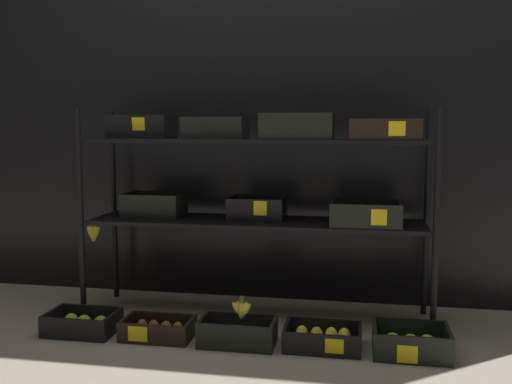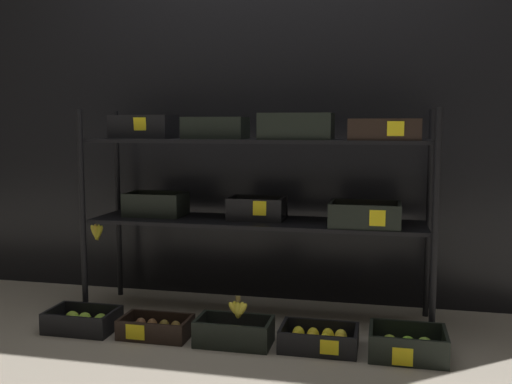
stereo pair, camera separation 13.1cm
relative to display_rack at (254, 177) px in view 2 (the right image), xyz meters
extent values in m
plane|color=gray|center=(0.01, 0.01, -0.78)|extent=(10.00, 10.00, 0.00)
cube|color=black|center=(0.01, 0.42, 0.40)|extent=(4.25, 0.12, 2.37)
cylinder|color=black|center=(-0.91, -0.21, -0.21)|extent=(0.03, 0.03, 1.15)
cylinder|color=black|center=(0.93, -0.21, -0.21)|extent=(0.03, 0.03, 1.15)
cylinder|color=black|center=(-0.91, 0.22, -0.21)|extent=(0.03, 0.03, 1.15)
cylinder|color=black|center=(0.93, 0.22, -0.21)|extent=(0.03, 0.03, 1.15)
cube|color=black|center=(0.01, 0.01, -0.25)|extent=(1.82, 0.40, 0.02)
cube|color=black|center=(0.01, 0.01, 0.19)|extent=(1.82, 0.40, 0.02)
cube|color=black|center=(-0.59, 0.04, -0.23)|extent=(0.33, 0.22, 0.01)
cube|color=black|center=(-0.59, -0.06, -0.17)|extent=(0.33, 0.02, 0.12)
cube|color=black|center=(-0.59, 0.15, -0.17)|extent=(0.33, 0.02, 0.12)
cube|color=black|center=(-0.75, 0.04, -0.17)|extent=(0.02, 0.19, 0.12)
cube|color=black|center=(-0.43, 0.04, -0.17)|extent=(0.02, 0.19, 0.12)
ellipsoid|color=#AFB75B|center=(-0.67, 0.01, -0.18)|extent=(0.07, 0.07, 0.09)
ellipsoid|color=#ACB855|center=(-0.59, 0.01, -0.18)|extent=(0.07, 0.07, 0.09)
ellipsoid|color=tan|center=(-0.51, 0.01, -0.18)|extent=(0.07, 0.07, 0.09)
ellipsoid|color=#BBC250|center=(-0.67, 0.07, -0.18)|extent=(0.07, 0.07, 0.09)
ellipsoid|color=#B2B84C|center=(-0.59, 0.08, -0.18)|extent=(0.07, 0.07, 0.09)
ellipsoid|color=#B6C250|center=(-0.51, 0.08, -0.18)|extent=(0.07, 0.07, 0.09)
cube|color=black|center=(0.01, 0.04, -0.23)|extent=(0.31, 0.21, 0.01)
cube|color=black|center=(0.01, -0.06, -0.17)|extent=(0.31, 0.02, 0.11)
cube|color=black|center=(0.01, 0.13, -0.17)|extent=(0.31, 0.02, 0.11)
cube|color=black|center=(-0.14, 0.04, -0.17)|extent=(0.02, 0.17, 0.11)
cube|color=black|center=(0.15, 0.04, -0.17)|extent=(0.02, 0.17, 0.11)
ellipsoid|color=yellow|center=(-0.07, 0.01, -0.19)|extent=(0.06, 0.06, 0.08)
ellipsoid|color=yellow|center=(0.00, 0.00, -0.19)|extent=(0.06, 0.06, 0.08)
ellipsoid|color=yellow|center=(0.08, 0.01, -0.19)|extent=(0.06, 0.06, 0.08)
ellipsoid|color=yellow|center=(-0.06, 0.06, -0.19)|extent=(0.06, 0.06, 0.08)
ellipsoid|color=yellow|center=(0.01, 0.06, -0.19)|extent=(0.06, 0.06, 0.08)
ellipsoid|color=yellow|center=(0.07, 0.06, -0.19)|extent=(0.06, 0.06, 0.08)
cube|color=yellow|center=(0.05, -0.07, -0.16)|extent=(0.07, 0.01, 0.08)
cube|color=black|center=(0.60, -0.05, -0.23)|extent=(0.36, 0.25, 0.01)
cube|color=black|center=(0.60, -0.17, -0.17)|extent=(0.36, 0.02, 0.11)
cube|color=black|center=(0.60, 0.06, -0.17)|extent=(0.36, 0.02, 0.11)
cube|color=black|center=(0.43, -0.05, -0.17)|extent=(0.02, 0.22, 0.11)
cube|color=black|center=(0.77, -0.05, -0.17)|extent=(0.02, 0.22, 0.11)
sphere|color=red|center=(0.52, -0.09, -0.19)|extent=(0.07, 0.07, 0.07)
sphere|color=red|center=(0.59, -0.09, -0.19)|extent=(0.07, 0.07, 0.07)
sphere|color=red|center=(0.68, -0.10, -0.19)|extent=(0.07, 0.07, 0.07)
sphere|color=red|center=(0.52, -0.02, -0.19)|extent=(0.07, 0.07, 0.07)
sphere|color=red|center=(0.60, -0.02, -0.19)|extent=(0.07, 0.07, 0.07)
sphere|color=red|center=(0.68, -0.02, -0.19)|extent=(0.07, 0.07, 0.07)
cube|color=yellow|center=(0.66, -0.18, -0.17)|extent=(0.08, 0.01, 0.08)
cube|color=black|center=(-0.65, 0.04, 0.21)|extent=(0.34, 0.23, 0.01)
cube|color=black|center=(-0.65, -0.07, 0.28)|extent=(0.34, 0.02, 0.12)
cube|color=black|center=(-0.65, 0.14, 0.28)|extent=(0.34, 0.02, 0.12)
cube|color=black|center=(-0.81, 0.04, 0.28)|extent=(0.02, 0.19, 0.12)
cube|color=black|center=(-0.49, 0.04, 0.28)|extent=(0.02, 0.19, 0.12)
sphere|color=#D6BC54|center=(-0.73, 0.01, 0.25)|extent=(0.07, 0.07, 0.07)
sphere|color=gold|center=(-0.65, 0.01, 0.25)|extent=(0.07, 0.07, 0.07)
sphere|color=#D9B957|center=(-0.57, 0.01, 0.25)|extent=(0.07, 0.07, 0.07)
sphere|color=#DCB653|center=(-0.73, 0.07, 0.25)|extent=(0.07, 0.07, 0.07)
sphere|color=gold|center=(-0.65, 0.07, 0.25)|extent=(0.07, 0.07, 0.07)
sphere|color=gold|center=(-0.57, 0.07, 0.25)|extent=(0.07, 0.07, 0.07)
cube|color=yellow|center=(-0.63, -0.08, 0.28)|extent=(0.07, 0.01, 0.07)
cube|color=black|center=(-0.21, 0.00, 0.21)|extent=(0.34, 0.21, 0.01)
cube|color=black|center=(-0.21, -0.10, 0.27)|extent=(0.34, 0.02, 0.11)
cube|color=black|center=(-0.21, 0.09, 0.27)|extent=(0.34, 0.02, 0.11)
cube|color=black|center=(-0.37, 0.00, 0.27)|extent=(0.02, 0.18, 0.11)
cube|color=black|center=(-0.05, 0.00, 0.27)|extent=(0.02, 0.18, 0.11)
sphere|color=orange|center=(-0.27, -0.02, 0.25)|extent=(0.07, 0.07, 0.07)
sphere|color=orange|center=(-0.15, -0.03, 0.25)|extent=(0.07, 0.07, 0.07)
sphere|color=orange|center=(-0.27, 0.03, 0.25)|extent=(0.07, 0.07, 0.07)
sphere|color=orange|center=(-0.16, 0.03, 0.25)|extent=(0.07, 0.07, 0.07)
cube|color=black|center=(0.24, -0.05, 0.21)|extent=(0.37, 0.24, 0.01)
cube|color=black|center=(0.24, -0.16, 0.28)|extent=(0.37, 0.02, 0.12)
cube|color=black|center=(0.24, 0.06, 0.28)|extent=(0.37, 0.02, 0.12)
cube|color=black|center=(0.06, -0.05, 0.28)|extent=(0.02, 0.20, 0.12)
cube|color=black|center=(0.42, -0.05, 0.28)|extent=(0.02, 0.20, 0.12)
sphere|color=orange|center=(0.13, -0.09, 0.25)|extent=(0.06, 0.06, 0.06)
sphere|color=orange|center=(0.20, -0.08, 0.25)|extent=(0.06, 0.06, 0.06)
sphere|color=orange|center=(0.27, -0.08, 0.25)|extent=(0.06, 0.06, 0.06)
sphere|color=orange|center=(0.34, -0.09, 0.25)|extent=(0.06, 0.06, 0.06)
sphere|color=orange|center=(0.14, -0.01, 0.25)|extent=(0.06, 0.06, 0.06)
sphere|color=orange|center=(0.20, -0.01, 0.25)|extent=(0.06, 0.06, 0.06)
sphere|color=orange|center=(0.28, -0.01, 0.25)|extent=(0.06, 0.06, 0.06)
sphere|color=orange|center=(0.34, -0.01, 0.25)|extent=(0.06, 0.06, 0.06)
cube|color=black|center=(0.68, -0.05, 0.21)|extent=(0.35, 0.24, 0.01)
cube|color=black|center=(0.68, -0.17, 0.26)|extent=(0.35, 0.02, 0.09)
cube|color=black|center=(0.68, 0.06, 0.26)|extent=(0.35, 0.02, 0.09)
cube|color=black|center=(0.52, -0.05, 0.26)|extent=(0.02, 0.21, 0.09)
cube|color=black|center=(0.85, -0.05, 0.26)|extent=(0.02, 0.21, 0.09)
sphere|color=#601C4B|center=(0.58, -0.11, 0.24)|extent=(0.05, 0.05, 0.05)
sphere|color=#612C55|center=(0.63, -0.11, 0.24)|extent=(0.05, 0.05, 0.05)
sphere|color=#572E4D|center=(0.68, -0.11, 0.24)|extent=(0.05, 0.05, 0.05)
sphere|color=#5F1B54|center=(0.74, -0.11, 0.24)|extent=(0.05, 0.05, 0.05)
sphere|color=#67175D|center=(0.79, -0.11, 0.24)|extent=(0.05, 0.05, 0.05)
sphere|color=#6A1E4A|center=(0.58, -0.06, 0.24)|extent=(0.05, 0.05, 0.05)
sphere|color=#571C5D|center=(0.63, -0.06, 0.24)|extent=(0.05, 0.05, 0.05)
sphere|color=#581B45|center=(0.68, -0.05, 0.24)|extent=(0.05, 0.05, 0.05)
sphere|color=#6B1757|center=(0.74, -0.05, 0.24)|extent=(0.05, 0.05, 0.05)
sphere|color=#632554|center=(0.79, -0.06, 0.24)|extent=(0.05, 0.05, 0.05)
sphere|color=#691E49|center=(0.57, 0.00, 0.24)|extent=(0.05, 0.05, 0.05)
sphere|color=#6B1D46|center=(0.63, 0.00, 0.24)|extent=(0.05, 0.05, 0.05)
sphere|color=#6A2E59|center=(0.69, 0.00, 0.24)|extent=(0.05, 0.05, 0.05)
sphere|color=#551948|center=(0.74, 0.00, 0.24)|extent=(0.05, 0.05, 0.05)
sphere|color=#692A5D|center=(0.79, 0.00, 0.24)|extent=(0.05, 0.05, 0.05)
cube|color=yellow|center=(0.74, -0.18, 0.26)|extent=(0.08, 0.01, 0.07)
cylinder|color=brown|center=(-0.95, 0.02, -0.29)|extent=(0.02, 0.02, 0.02)
ellipsoid|color=yellow|center=(-0.97, 0.02, -0.35)|extent=(0.07, 0.03, 0.10)
ellipsoid|color=yellow|center=(-0.96, 0.02, -0.35)|extent=(0.05, 0.03, 0.10)
ellipsoid|color=yellow|center=(-0.95, 0.02, -0.35)|extent=(0.05, 0.03, 0.10)
ellipsoid|color=yellow|center=(-0.94, 0.01, -0.35)|extent=(0.07, 0.03, 0.10)
cube|color=black|center=(-0.82, -0.41, -0.78)|extent=(0.35, 0.24, 0.01)
cube|color=black|center=(-0.82, -0.52, -0.72)|extent=(0.35, 0.02, 0.10)
cube|color=black|center=(-0.82, -0.30, -0.72)|extent=(0.35, 0.02, 0.10)
cube|color=black|center=(-0.99, -0.41, -0.72)|extent=(0.02, 0.20, 0.10)
cube|color=black|center=(-0.65, -0.41, -0.72)|extent=(0.02, 0.20, 0.10)
sphere|color=#90B53A|center=(-0.90, -0.45, -0.73)|extent=(0.07, 0.07, 0.07)
sphere|color=#8EB944|center=(-0.83, -0.44, -0.73)|extent=(0.07, 0.07, 0.07)
sphere|color=#80B43B|center=(-0.74, -0.44, -0.73)|extent=(0.07, 0.07, 0.07)
sphere|color=#96BE35|center=(-0.90, -0.37, -0.73)|extent=(0.07, 0.07, 0.07)
sphere|color=#8AB832|center=(-0.83, -0.38, -0.73)|extent=(0.07, 0.07, 0.07)
sphere|color=#86B636|center=(-0.73, -0.38, -0.73)|extent=(0.07, 0.07, 0.07)
cube|color=black|center=(-0.41, -0.41, -0.78)|extent=(0.35, 0.20, 0.01)
cube|color=black|center=(-0.41, -0.50, -0.73)|extent=(0.35, 0.02, 0.09)
cube|color=black|center=(-0.41, -0.32, -0.73)|extent=(0.35, 0.02, 0.09)
cube|color=black|center=(-0.58, -0.41, -0.73)|extent=(0.02, 0.17, 0.09)
cube|color=black|center=(-0.25, -0.41, -0.73)|extent=(0.02, 0.17, 0.09)
ellipsoid|color=brown|center=(-0.51, -0.44, -0.74)|extent=(0.05, 0.05, 0.07)
ellipsoid|color=brown|center=(-0.44, -0.44, -0.74)|extent=(0.05, 0.05, 0.07)
ellipsoid|color=brown|center=(-0.38, -0.44, -0.74)|extent=(0.05, 0.05, 0.07)
ellipsoid|color=brown|center=(-0.31, -0.44, -0.74)|extent=(0.05, 0.05, 0.07)
ellipsoid|color=brown|center=(-0.51, -0.38, -0.74)|extent=(0.05, 0.05, 0.07)
ellipsoid|color=brown|center=(-0.45, -0.38, -0.74)|extent=(0.05, 0.05, 0.07)
ellipsoid|color=brown|center=(-0.38, -0.38, -0.74)|extent=(0.05, 0.05, 0.07)
ellipsoid|color=brown|center=(-0.32, -0.38, -0.74)|extent=(0.05, 0.05, 0.07)
cube|color=yellow|center=(-0.48, -0.51, -0.73)|extent=(0.10, 0.00, 0.07)
cube|color=black|center=(0.00, -0.42, -0.78)|extent=(0.37, 0.20, 0.01)
cube|color=black|center=(0.00, -0.51, -0.71)|extent=(0.37, 0.02, 0.12)
cube|color=black|center=(0.00, -0.33, -0.71)|extent=(0.37, 0.02, 0.12)
cube|color=black|center=(-0.18, -0.42, -0.71)|extent=(0.02, 0.17, 0.12)
cube|color=black|center=(0.17, -0.42, -0.71)|extent=(0.02, 0.17, 0.12)
sphere|color=#602750|center=(-0.11, -0.45, -0.75)|extent=(0.05, 0.05, 0.05)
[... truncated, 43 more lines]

